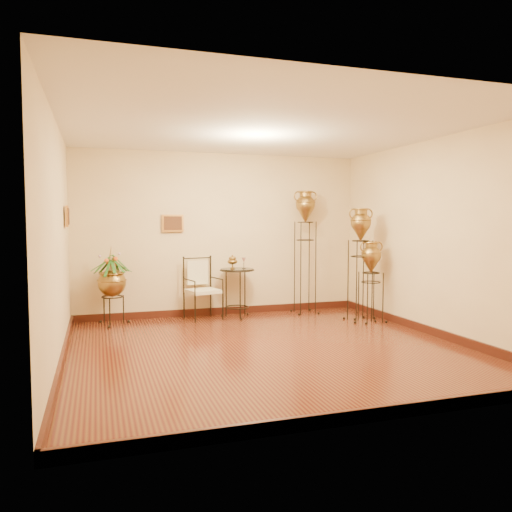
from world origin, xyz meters
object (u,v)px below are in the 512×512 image
object	(u,v)px
amphora_tall	(305,250)
planter_urn	(112,279)
amphora_mid	(360,264)
side_table	(237,292)
armchair	(203,288)

from	to	relation	value
amphora_tall	planter_urn	world-z (taller)	amphora_tall
amphora_mid	side_table	distance (m)	2.11
armchair	side_table	world-z (taller)	side_table
armchair	side_table	xyz separation A→B (m)	(0.59, 0.00, -0.08)
side_table	amphora_mid	bearing A→B (deg)	-26.50
planter_urn	amphora_mid	bearing A→B (deg)	-13.26
amphora_mid	side_table	size ratio (longest dim) A/B	1.79
amphora_tall	armchair	distance (m)	1.93
amphora_mid	amphora_tall	bearing A→B (deg)	122.52
planter_urn	side_table	bearing A→B (deg)	0.03
planter_urn	armchair	bearing A→B (deg)	0.00
amphora_mid	planter_urn	distance (m)	3.99
armchair	side_table	bearing A→B (deg)	-13.04
amphora_mid	armchair	xyz separation A→B (m)	(-2.42, 0.91, -0.43)
planter_urn	side_table	distance (m)	2.06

